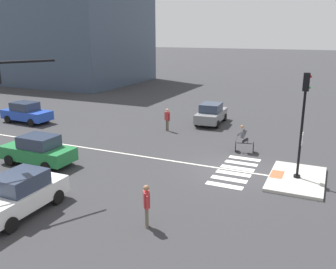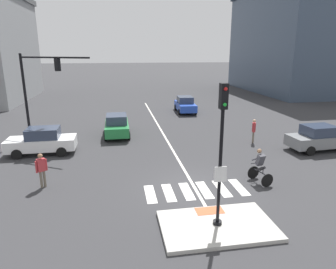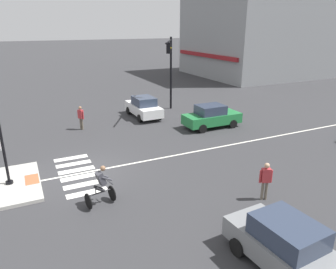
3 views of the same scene
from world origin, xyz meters
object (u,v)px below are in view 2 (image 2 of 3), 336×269
Objects in this scene: car_blue_eastbound_distant at (185,105)px; cyclist at (260,166)px; car_grey_cross_right at (319,138)px; pedestrian_at_curb_left at (41,168)px; pedestrian_waiting_far_side at (254,129)px; traffic_light_mast at (37,84)px; car_green_westbound_far at (117,125)px; signal_pole at (221,144)px; car_white_cross_left at (42,141)px.

car_blue_eastbound_distant is 2.48× the size of cyclist.
pedestrian_at_curb_left is (-16.35, -2.81, 0.17)m from car_grey_cross_right.
pedestrian_waiting_far_side is (-3.48, 2.23, 0.17)m from car_grey_cross_right.
pedestrian_waiting_far_side is at bearing 147.37° from car_grey_cross_right.
traffic_light_mast is 18.93m from car_grey_cross_right.
pedestrian_at_curb_left is at bearing 173.37° from cyclist.
traffic_light_mast is 6.14m from car_green_westbound_far.
car_grey_cross_right is at bearing -32.63° from pedestrian_waiting_far_side.
car_blue_eastbound_distant is at bearing 35.37° from traffic_light_mast.
signal_pole is 21.47m from car_blue_eastbound_distant.
car_green_westbound_far is 2.46× the size of pedestrian_waiting_far_side.
cyclist is (11.39, -6.31, 0.06)m from car_white_cross_left.
car_grey_cross_right is 2.51× the size of pedestrian_waiting_far_side.
traffic_light_mast is 8.46m from pedestrian_at_curb_left.
pedestrian_at_curb_left is at bearing -170.24° from car_grey_cross_right.
signal_pole is at bearing -99.70° from car_blue_eastbound_distant.
traffic_light_mast is 1.47× the size of car_white_cross_left.
car_white_cross_left is at bearing 172.47° from car_grey_cross_right.
traffic_light_mast is (-8.65, 12.34, 0.84)m from signal_pole.
pedestrian_at_curb_left reaches higher than car_white_cross_left.
car_white_cross_left is at bearing -143.80° from car_green_westbound_far.
traffic_light_mast is at bearing -144.63° from car_blue_eastbound_distant.
traffic_light_mast reaches higher than cyclist.
car_grey_cross_right is at bearing -15.22° from traffic_light_mast.
pedestrian_at_curb_left reaches higher than car_blue_eastbound_distant.
pedestrian_at_curb_left is at bearing -122.87° from car_blue_eastbound_distant.
cyclist is 1.01× the size of pedestrian_waiting_far_side.
car_grey_cross_right and car_white_cross_left have the same top height.
car_grey_cross_right is 2.50× the size of cyclist.
cyclist is 1.01× the size of pedestrian_at_curb_left.
car_white_cross_left is at bearing 129.76° from signal_pole.
pedestrian_waiting_far_side is (2.27, -11.36, 0.17)m from car_blue_eastbound_distant.
traffic_light_mast is 1.44× the size of car_grey_cross_right.
signal_pole reaches higher than cyclist.
car_green_westbound_far is at bearing 104.92° from signal_pole.
car_grey_cross_right is at bearing -7.53° from car_white_cross_left.
car_blue_eastbound_distant is at bearing 101.31° from pedestrian_waiting_far_side.
signal_pole is 3.05× the size of pedestrian_waiting_far_side.
car_white_cross_left is (-11.70, -11.29, 0.00)m from car_blue_eastbound_distant.
car_green_westbound_far is 1.00× the size of car_white_cross_left.
traffic_light_mast reaches higher than car_white_cross_left.
signal_pole is 0.84× the size of traffic_light_mast.
car_white_cross_left is 5.24m from pedestrian_at_curb_left.
pedestrian_waiting_far_side reaches higher than car_grey_cross_right.
car_grey_cross_right is (9.35, 7.44, -2.39)m from signal_pole.
signal_pole reaches higher than pedestrian_at_curb_left.
signal_pole reaches higher than car_grey_cross_right.
car_blue_eastbound_distant is 11.59m from pedestrian_waiting_far_side.
signal_pole is 11.52m from pedestrian_waiting_far_side.
pedestrian_waiting_far_side is (5.87, 9.67, -2.22)m from signal_pole.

